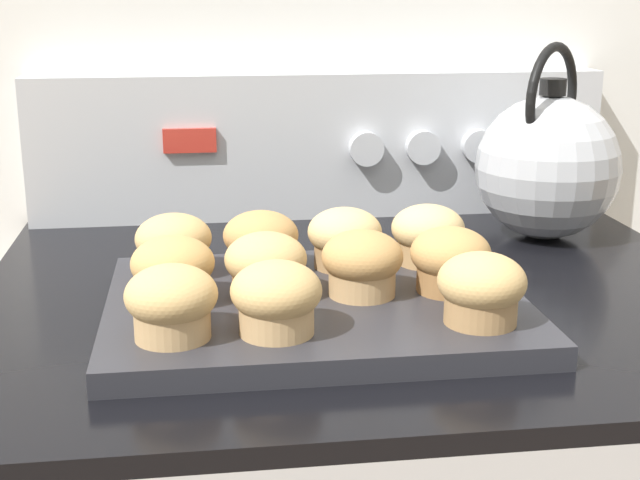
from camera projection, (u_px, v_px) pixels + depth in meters
wall_back at (314, 3)px, 1.20m from camera, size 8.00×0.05×2.40m
control_panel at (321, 145)px, 1.20m from camera, size 0.77×0.07×0.19m
muffin_pan at (316, 307)px, 0.84m from camera, size 0.39×0.30×0.02m
muffin_r0_c0 at (172, 302)px, 0.73m from camera, size 0.08×0.08×0.06m
muffin_r0_c1 at (276, 298)px, 0.74m from camera, size 0.08×0.08×0.06m
muffin_r0_c3 at (482, 289)px, 0.76m from camera, size 0.08×0.08×0.06m
muffin_r1_c0 at (173, 270)px, 0.81m from camera, size 0.08×0.08×0.06m
muffin_r1_c1 at (266, 266)px, 0.83m from camera, size 0.08×0.08×0.06m
muffin_r1_c2 at (362, 263)px, 0.83m from camera, size 0.08×0.08×0.06m
muffin_r1_c3 at (450, 260)px, 0.84m from camera, size 0.08×0.08×0.06m
muffin_r2_c0 at (174, 244)px, 0.89m from camera, size 0.08×0.08×0.06m
muffin_r2_c1 at (261, 241)px, 0.90m from camera, size 0.08×0.08×0.06m
muffin_r2_c2 at (345, 238)px, 0.92m from camera, size 0.08×0.08×0.06m
muffin_r2_c3 at (428, 234)px, 0.93m from camera, size 0.08×0.08×0.06m
tea_kettle at (548, 164)px, 1.09m from camera, size 0.19×0.19×0.24m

